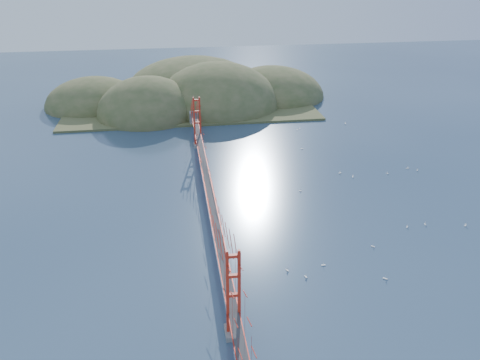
{
  "coord_description": "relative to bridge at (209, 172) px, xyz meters",
  "views": [
    {
      "loc": [
        -5.38,
        -70.85,
        39.75
      ],
      "look_at": [
        5.24,
        0.0,
        5.32
      ],
      "focal_mm": 35.0,
      "sensor_mm": 36.0,
      "label": 1
    }
  ],
  "objects": [
    {
      "name": "sailboat_6",
      "position": [
        23.32,
        -15.33,
        -6.86
      ],
      "size": [
        0.62,
        0.62,
        0.65
      ],
      "color": "white",
      "rests_on": "ground"
    },
    {
      "name": "sailboat_1",
      "position": [
        17.37,
        4.36,
        -6.86
      ],
      "size": [
        0.62,
        0.62,
        0.65
      ],
      "color": "white",
      "rests_on": "ground"
    },
    {
      "name": "sailboat_4",
      "position": [
        29.34,
        8.92,
        -6.87
      ],
      "size": [
        0.54,
        0.55,
        0.62
      ],
      "color": "white",
      "rests_on": "ground"
    },
    {
      "name": "sailboat_extra_1",
      "position": [
        14.44,
        -18.79,
        -6.86
      ],
      "size": [
        0.59,
        0.47,
        0.69
      ],
      "color": "white",
      "rests_on": "ground"
    },
    {
      "name": "sailboat_15",
      "position": [
        39.24,
        40.29,
        -6.85
      ],
      "size": [
        0.56,
        0.65,
        0.74
      ],
      "color": "white",
      "rests_on": "ground"
    },
    {
      "name": "sailboat_17",
      "position": [
        41.98,
        11.02,
        -6.86
      ],
      "size": [
        0.57,
        0.46,
        0.67
      ],
      "color": "white",
      "rests_on": "ground"
    },
    {
      "name": "sailboat_5",
      "position": [
        34.37,
        -10.43,
        -6.87
      ],
      "size": [
        0.4,
        0.5,
        0.59
      ],
      "color": "white",
      "rests_on": "ground"
    },
    {
      "name": "sailboat_extra_0",
      "position": [
        36.78,
        9.27,
        -6.88
      ],
      "size": [
        0.51,
        0.51,
        0.55
      ],
      "color": "white",
      "rests_on": "ground"
    },
    {
      "name": "sailboat_10",
      "position": [
        11.23,
        -21.0,
        -6.86
      ],
      "size": [
        0.58,
        0.61,
        0.68
      ],
      "color": "white",
      "rests_on": "ground"
    },
    {
      "name": "sailboat_14",
      "position": [
        31.07,
        -10.8,
        -6.87
      ],
      "size": [
        0.55,
        0.55,
        0.57
      ],
      "color": "white",
      "rests_on": "ground"
    },
    {
      "name": "sailboat_3",
      "position": [
        23.26,
        24.73,
        -6.87
      ],
      "size": [
        0.53,
        0.44,
        0.62
      ],
      "color": "white",
      "rests_on": "ground"
    },
    {
      "name": "ground",
      "position": [
        0.0,
        -0.18,
        -7.01
      ],
      "size": [
        320.0,
        320.0,
        0.0
      ],
      "primitive_type": "plane",
      "color": "#2F455E",
      "rests_on": "ground"
    },
    {
      "name": "sailboat_2",
      "position": [
        21.82,
        -23.0,
        -6.85
      ],
      "size": [
        0.7,
        0.7,
        0.73
      ],
      "color": "white",
      "rests_on": "ground"
    },
    {
      "name": "sailboat_9",
      "position": [
        43.5,
        9.76,
        -6.87
      ],
      "size": [
        0.55,
        0.55,
        0.58
      ],
      "color": "white",
      "rests_on": "ground"
    },
    {
      "name": "sailboat_12",
      "position": [
        25.6,
        37.71,
        -6.86
      ],
      "size": [
        0.56,
        0.52,
        0.63
      ],
      "color": "white",
      "rests_on": "ground"
    },
    {
      "name": "sailboat_7",
      "position": [
        26.4,
        38.41,
        -6.88
      ],
      "size": [
        0.49,
        0.49,
        0.55
      ],
      "color": "white",
      "rests_on": "ground"
    },
    {
      "name": "bridge",
      "position": [
        0.0,
        0.0,
        0.0
      ],
      "size": [
        2.2,
        94.4,
        12.0
      ],
      "color": "gray",
      "rests_on": "ground"
    },
    {
      "name": "far_headlands",
      "position": [
        2.21,
        68.33,
        -7.01
      ],
      "size": [
        84.0,
        58.0,
        25.0
      ],
      "color": "olive",
      "rests_on": "ground"
    },
    {
      "name": "sailboat_0",
      "position": [
        9.07,
        -19.2,
        -6.86
      ],
      "size": [
        0.58,
        0.58,
        0.64
      ],
      "color": "white",
      "rests_on": "ground"
    },
    {
      "name": "sailboat_13",
      "position": [
        40.69,
        -11.78,
        -6.86
      ],
      "size": [
        0.64,
        0.64,
        0.67
      ],
      "color": "white",
      "rests_on": "ground"
    },
    {
      "name": "sailboat_8",
      "position": [
        27.38,
        10.83,
        -6.86
      ],
      "size": [
        0.62,
        0.6,
        0.69
      ],
      "color": "white",
      "rests_on": "ground"
    }
  ]
}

